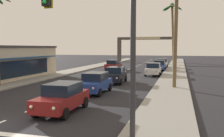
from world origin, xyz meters
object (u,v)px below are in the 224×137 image
sedan_lead_at_stop_bar (62,97)px  sedan_third_in_queue (95,83)px  traffic_signal_mast (50,11)px  palm_right_third (173,23)px  sedan_parked_far_kerb (160,65)px  sedan_oncoming_far (113,65)px  palm_right_second (176,12)px  sedan_parked_mid_kerb (153,69)px  sedan_fifth_in_queue (115,75)px  sedan_parked_nearest_kerb (162,63)px  town_gateway_arch (146,46)px

sedan_lead_at_stop_bar → sedan_third_in_queue: (-0.17, 6.26, 0.00)m
traffic_signal_mast → palm_right_third: palm_right_third is taller
sedan_third_in_queue → sedan_parked_far_kerb: (3.46, 22.21, 0.00)m
sedan_oncoming_far → palm_right_second: bearing=-58.7°
sedan_parked_mid_kerb → sedan_third_in_queue: bearing=-102.7°
sedan_third_in_queue → sedan_fifth_in_queue: bearing=89.1°
traffic_signal_mast → palm_right_second: bearing=70.4°
sedan_fifth_in_queue → sedan_oncoming_far: bearing=105.8°
sedan_parked_nearest_kerb → palm_right_third: 11.44m
sedan_oncoming_far → sedan_parked_far_kerb: size_ratio=1.01×
traffic_signal_mast → sedan_lead_at_stop_bar: bearing=109.8°
sedan_oncoming_far → town_gateway_arch: (2.18, 24.47, 3.36)m
sedan_fifth_in_queue → sedan_parked_mid_kerb: 8.71m
sedan_oncoming_far → sedan_parked_nearest_kerb: (7.52, 6.98, 0.00)m
palm_right_third → sedan_lead_at_stop_bar: bearing=-102.0°
traffic_signal_mast → palm_right_second: size_ratio=1.14×
sedan_oncoming_far → sedan_parked_far_kerb: (7.51, 1.29, 0.00)m
sedan_oncoming_far → sedan_fifth_in_queue: bearing=-74.2°
sedan_parked_mid_kerb → sedan_lead_at_stop_bar: bearing=-98.5°
sedan_parked_nearest_kerb → sedan_oncoming_far: bearing=-137.2°
traffic_signal_mast → sedan_third_in_queue: size_ratio=2.55×
traffic_signal_mast → sedan_parked_mid_kerb: (1.85, 24.04, -4.40)m
sedan_third_in_queue → sedan_parked_far_kerb: bearing=81.2°
palm_right_second → town_gateway_arch: (-8.11, 41.41, -2.67)m
sedan_lead_at_stop_bar → town_gateway_arch: town_gateway_arch is taller
town_gateway_arch → sedan_lead_at_stop_bar: bearing=-87.7°
sedan_third_in_queue → sedan_parked_nearest_kerb: bearing=82.9°
sedan_lead_at_stop_bar → sedan_third_in_queue: same height
traffic_signal_mast → sedan_parked_far_kerb: bearing=86.3°
sedan_lead_at_stop_bar → town_gateway_arch: bearing=92.3°
traffic_signal_mast → sedan_oncoming_far: 31.38m
sedan_parked_nearest_kerb → palm_right_second: palm_right_second is taller
sedan_oncoming_far → sedan_parked_nearest_kerb: size_ratio=1.01×
sedan_third_in_queue → sedan_oncoming_far: (-4.05, 20.92, 0.00)m
sedan_lead_at_stop_bar → palm_right_third: 26.25m
palm_right_third → palm_right_second: bearing=-87.0°
traffic_signal_mast → sedan_parked_nearest_kerb: bearing=86.8°
sedan_lead_at_stop_bar → sedan_parked_mid_kerb: size_ratio=1.00×
sedan_parked_far_kerb → palm_right_third: palm_right_third is taller
palm_right_third → sedan_third_in_queue: bearing=-106.4°
sedan_oncoming_far → palm_right_third: 11.71m
sedan_fifth_in_queue → palm_right_third: palm_right_third is taller
traffic_signal_mast → sedan_fifth_in_queue: size_ratio=2.52×
palm_right_second → palm_right_third: palm_right_third is taller
sedan_parked_mid_kerb → sedan_parked_far_kerb: (0.21, 7.84, 0.00)m
traffic_signal_mast → sedan_parked_far_kerb: traffic_signal_mast is taller
sedan_parked_mid_kerb → palm_right_second: (3.00, -10.40, 6.03)m
traffic_signal_mast → sedan_parked_mid_kerb: 24.51m
sedan_parked_mid_kerb → town_gateway_arch: (-5.11, 31.01, 3.36)m
sedan_oncoming_far → sedan_parked_nearest_kerb: same height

